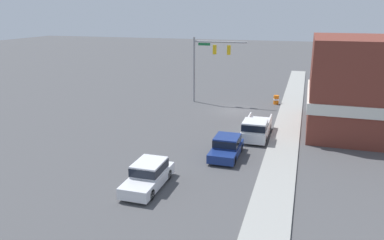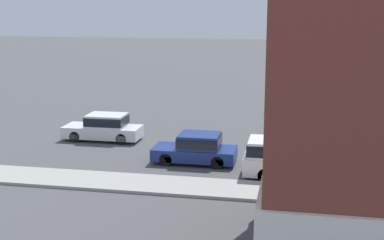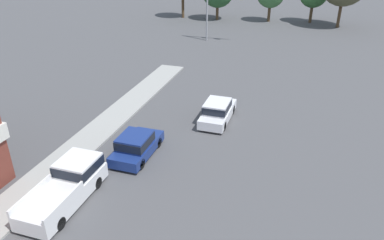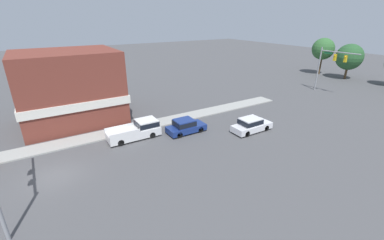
{
  "view_description": "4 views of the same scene",
  "coord_description": "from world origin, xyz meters",
  "views": [
    {
      "loc": [
        -6.96,
        38.93,
        10.58
      ],
      "look_at": [
        0.84,
        13.5,
        2.74
      ],
      "focal_mm": 35.0,
      "sensor_mm": 36.0,
      "label": 1
    },
    {
      "loc": [
        -27.94,
        8.19,
        8.04
      ],
      "look_at": [
        -0.88,
        13.5,
        2.07
      ],
      "focal_mm": 50.0,
      "sensor_mm": 36.0,
      "label": 2
    },
    {
      "loc": [
        7.73,
        -4.91,
        12.64
      ],
      "look_at": [
        1.22,
        15.17,
        1.99
      ],
      "focal_mm": 35.0,
      "sensor_mm": 36.0,
      "label": 3
    },
    {
      "loc": [
        20.56,
        0.14,
        11.91
      ],
      "look_at": [
        0.01,
        12.85,
        2.14
      ],
      "focal_mm": 24.0,
      "sensor_mm": 36.0,
      "label": 4
    }
  ],
  "objects": [
    {
      "name": "car_oncoming",
      "position": [
        1.84,
        19.42,
        0.82
      ],
      "size": [
        1.84,
        4.66,
        1.6
      ],
      "rotation": [
        0.0,
        0.0,
        3.14
      ],
      "color": "black",
      "rests_on": "ground"
    },
    {
      "name": "backdrop_tree_left_mid",
      "position": [
        -7.22,
        54.29,
        4.41
      ],
      "size": [
        5.09,
        5.09,
        6.97
      ],
      "color": "#4C3823",
      "rests_on": "ground"
    },
    {
      "name": "pickup_truck_parked",
      "position": [
        -3.29,
        8.24,
        0.89
      ],
      "size": [
        2.01,
        5.44,
        1.8
      ],
      "color": "black",
      "rests_on": "ground"
    },
    {
      "name": "backdrop_tree_left_far",
      "position": [
        -12.93,
        54.08,
        5.42
      ],
      "size": [
        4.55,
        4.55,
        7.72
      ],
      "color": "#4C3823",
      "rests_on": "ground"
    },
    {
      "name": "far_signal_assembly",
      "position": [
        -3.4,
        41.4,
        5.17
      ],
      "size": [
        6.35,
        0.49,
        7.22
      ],
      "color": "gray",
      "rests_on": "ground"
    },
    {
      "name": "sidewalk_curb",
      "position": [
        -5.7,
        0.0,
        0.07
      ],
      "size": [
        2.4,
        60.0,
        0.14
      ],
      "color": "#9E9E99",
      "rests_on": "ground"
    },
    {
      "name": "car_lead",
      "position": [
        -1.75,
        13.08,
        0.8
      ],
      "size": [
        1.93,
        4.27,
        1.54
      ],
      "color": "black",
      "rests_on": "ground"
    },
    {
      "name": "ground_plane",
      "position": [
        0.0,
        0.0,
        0.0
      ],
      "size": [
        200.0,
        200.0,
        0.0
      ],
      "primitive_type": "plane",
      "color": "#4C4C4F"
    },
    {
      "name": "corner_brick_building",
      "position": [
        -11.94,
        3.4,
        4.07
      ],
      "size": [
        9.38,
        11.19,
        8.37
      ],
      "color": "brown",
      "rests_on": "ground"
    }
  ]
}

